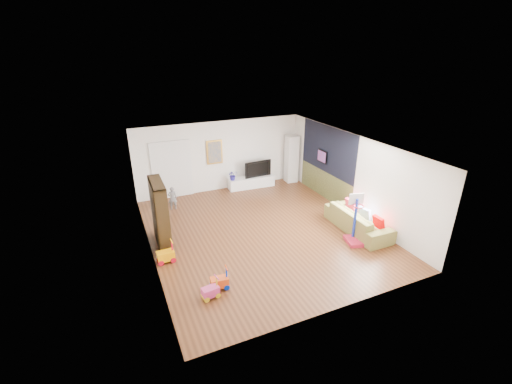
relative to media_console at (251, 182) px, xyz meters
name	(u,v)px	position (x,y,z in m)	size (l,w,h in m)	color
floor	(261,231)	(-1.13, -3.42, -0.22)	(6.50, 7.50, 0.00)	brown
ceiling	(262,146)	(-1.13, -3.42, 2.48)	(6.50, 7.50, 0.00)	white
wall_back	(221,156)	(-1.13, 0.33, 1.13)	(6.50, 0.00, 2.70)	white
wall_front	(340,257)	(-1.13, -7.17, 1.13)	(6.50, 0.00, 2.70)	silver
wall_left	(147,210)	(-4.38, -3.42, 1.13)	(0.00, 7.50, 2.70)	silver
wall_right	(351,175)	(2.12, -3.42, 1.13)	(0.00, 7.50, 2.70)	silver
navy_accent	(327,150)	(2.10, -2.02, 1.63)	(0.01, 3.20, 1.70)	black
olive_wainscot	(325,185)	(2.10, -2.02, 0.28)	(0.01, 3.20, 1.00)	brown
doorway	(172,170)	(-3.03, 0.29, 0.83)	(1.45, 0.06, 2.10)	white
painting_back	(215,152)	(-1.38, 0.29, 1.33)	(0.62, 0.06, 0.92)	gold
artwork_right	(322,156)	(2.04, -1.82, 1.33)	(0.04, 0.56, 0.46)	#7F3F8C
media_console	(251,182)	(0.00, 0.00, 0.00)	(1.87, 0.47, 0.44)	white
tall_cabinet	(291,159)	(1.78, -0.05, 0.75)	(0.45, 0.45, 1.94)	white
bookshelf	(160,214)	(-4.01, -2.94, 0.73)	(0.34, 1.30, 1.90)	#33230F
sofa	(358,220)	(1.59, -4.56, 0.12)	(2.32, 0.91, 0.68)	olive
basketball_hoop	(358,220)	(1.06, -5.13, 0.51)	(0.50, 0.61, 1.46)	#B41D37
ride_on_yellow	(165,252)	(-4.11, -3.89, 0.08)	(0.44, 0.27, 0.59)	#FDA204
ride_on_orange	(219,279)	(-3.16, -5.49, 0.06)	(0.41, 0.25, 0.55)	#DC4814
ride_on_pink	(210,288)	(-3.45, -5.71, 0.03)	(0.38, 0.23, 0.50)	#CF367A
child	(172,198)	(-3.29, -0.78, 0.20)	(0.30, 0.20, 0.83)	slate
tv	(257,168)	(0.26, 0.03, 0.54)	(1.13, 0.15, 0.65)	black
vase_plant	(233,175)	(-0.79, -0.02, 0.42)	(0.36, 0.31, 0.40)	#261E94
pillow_left	(379,223)	(1.78, -5.21, 0.32)	(0.10, 0.38, 0.38)	#D30203
pillow_center	(365,214)	(1.81, -4.59, 0.32)	(0.10, 0.38, 0.38)	silver
pillow_right	(351,205)	(1.81, -3.91, 0.32)	(0.10, 0.40, 0.40)	#BE2445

